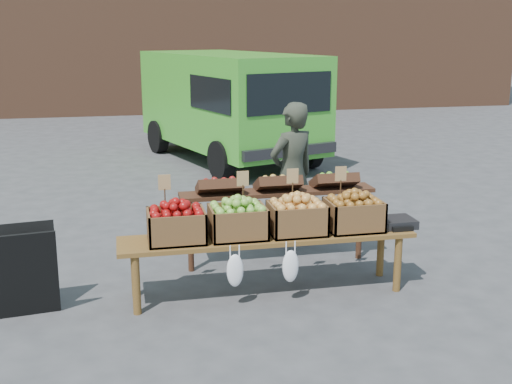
{
  "coord_description": "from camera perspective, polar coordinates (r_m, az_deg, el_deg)",
  "views": [
    {
      "loc": [
        -0.43,
        -5.63,
        2.39
      ],
      "look_at": [
        0.85,
        0.28,
        0.85
      ],
      "focal_mm": 45.0,
      "sensor_mm": 36.0,
      "label": 1
    }
  ],
  "objects": [
    {
      "name": "ground",
      "position": [
        6.13,
        -7.3,
        -8.77
      ],
      "size": [
        80.0,
        80.0,
        0.0
      ],
      "primitive_type": "plane",
      "color": "#424244"
    },
    {
      "name": "display_bench",
      "position": [
        5.95,
        1.02,
        -6.45
      ],
      "size": [
        2.7,
        0.56,
        0.57
      ],
      "primitive_type": null,
      "color": "brown",
      "rests_on": "ground"
    },
    {
      "name": "crate_russet_pears",
      "position": [
        5.76,
        -1.63,
        -2.69
      ],
      "size": [
        0.5,
        0.4,
        0.28
      ],
      "primitive_type": null,
      "color": "#5E902D",
      "rests_on": "display_bench"
    },
    {
      "name": "crate_golden_apples",
      "position": [
        5.69,
        -7.09,
        -3.01
      ],
      "size": [
        0.5,
        0.4,
        0.28
      ],
      "primitive_type": null,
      "color": "#680C00",
      "rests_on": "display_bench"
    },
    {
      "name": "delivery_van",
      "position": [
        11.97,
        -2.45,
        7.5
      ],
      "size": [
        3.27,
        4.8,
        1.97
      ],
      "primitive_type": null,
      "rotation": [
        0.0,
        0.0,
        0.31
      ],
      "color": "green",
      "rests_on": "ground"
    },
    {
      "name": "vendor",
      "position": [
        7.19,
        3.22,
        1.57
      ],
      "size": [
        0.7,
        0.59,
        1.62
      ],
      "primitive_type": "imported",
      "rotation": [
        0.0,
        0.0,
        3.55
      ],
      "color": "#2D3127",
      "rests_on": "ground"
    },
    {
      "name": "chalkboard_sign",
      "position": [
        5.82,
        -19.8,
        -6.64
      ],
      "size": [
        0.56,
        0.35,
        0.79
      ],
      "primitive_type": null,
      "rotation": [
        0.0,
        0.0,
        0.13
      ],
      "color": "black",
      "rests_on": "ground"
    },
    {
      "name": "crate_red_apples",
      "position": [
        5.88,
        3.66,
        -2.36
      ],
      "size": [
        0.5,
        0.4,
        0.28
      ],
      "primitive_type": null,
      "color": "#D7C450",
      "rests_on": "display_bench"
    },
    {
      "name": "crate_green_apples",
      "position": [
        6.04,
        8.68,
        -2.02
      ],
      "size": [
        0.5,
        0.4,
        0.28
      ],
      "primitive_type": null,
      "color": "#A1671F",
      "rests_on": "display_bench"
    },
    {
      "name": "back_table",
      "position": [
        6.6,
        1.92,
        -2.2
      ],
      "size": [
        2.1,
        0.44,
        1.04
      ],
      "primitive_type": null,
      "color": "#392013",
      "rests_on": "ground"
    },
    {
      "name": "weighing_scale",
      "position": [
        6.23,
        12.31,
        -2.65
      ],
      "size": [
        0.34,
        0.3,
        0.08
      ],
      "primitive_type": "cube",
      "color": "black",
      "rests_on": "display_bench"
    }
  ]
}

